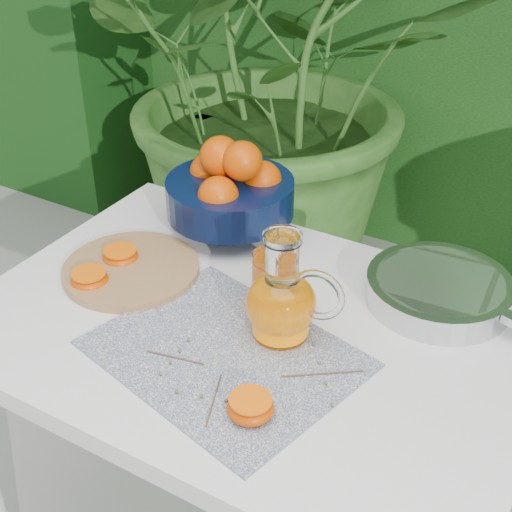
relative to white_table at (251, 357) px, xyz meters
The scene contains 10 objects.
potted_plant_left 1.34m from the white_table, 115.61° to the left, with size 1.57×1.57×1.57m, color #306121.
white_table is the anchor object (origin of this frame).
placemat 0.13m from the white_table, 85.60° to the right, with size 0.42×0.33×0.00m, color #0C1743.
cutting_board 0.30m from the white_table, behind, with size 0.27×0.27×0.02m, color #9D7A46.
fruit_bowl 0.38m from the white_table, 127.82° to the left, with size 0.32×0.32×0.22m.
juice_pitcher 0.17m from the white_table, ahead, with size 0.18×0.13×0.20m.
juice_tumbler 0.15m from the white_table, 89.14° to the left, with size 0.07×0.07×0.10m.
saute_pan 0.37m from the white_table, 40.47° to the left, with size 0.49×0.34×0.05m.
orange_halves 0.21m from the white_table, 156.62° to the right, with size 0.52×0.31×0.04m.
thyme_sprigs 0.17m from the white_table, 65.43° to the right, with size 0.34×0.25×0.01m.
Camera 1 is at (0.37, -0.85, 1.54)m, focal length 50.00 mm.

